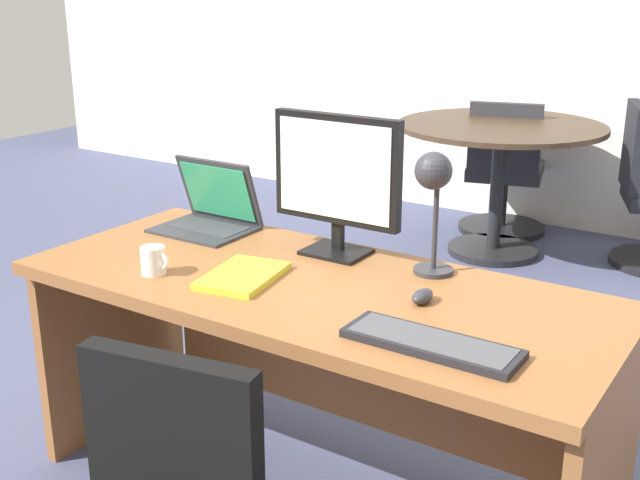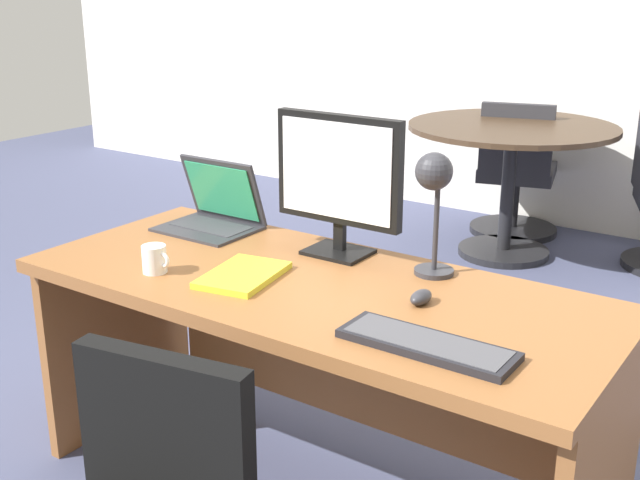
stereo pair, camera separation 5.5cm
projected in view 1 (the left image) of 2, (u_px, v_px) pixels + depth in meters
ground at (489, 333)px, 3.77m from camera, size 12.00×12.00×0.00m
back_wall at (623, 11)px, 4.85m from camera, size 10.00×0.10×2.80m
desk at (322, 338)px, 2.45m from camera, size 1.78×0.75×0.74m
monitor at (337, 175)px, 2.51m from camera, size 0.45×0.16×0.45m
laptop at (212, 207)px, 2.84m from camera, size 0.33×0.26×0.25m
keyboard at (431, 343)px, 1.93m from camera, size 0.44×0.14×0.02m
mouse at (422, 296)px, 2.19m from camera, size 0.05×0.09×0.04m
desk_lamp at (433, 187)px, 2.32m from camera, size 0.12×0.14×0.38m
book at (243, 276)px, 2.37m from camera, size 0.24×0.31×0.02m
coffee_mug at (154, 260)px, 2.40m from camera, size 0.10×0.07×0.09m
meeting_table at (499, 157)px, 4.67m from camera, size 1.20×1.20×0.79m
meeting_chair_near at (504, 181)px, 5.12m from camera, size 0.56×0.58×0.87m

